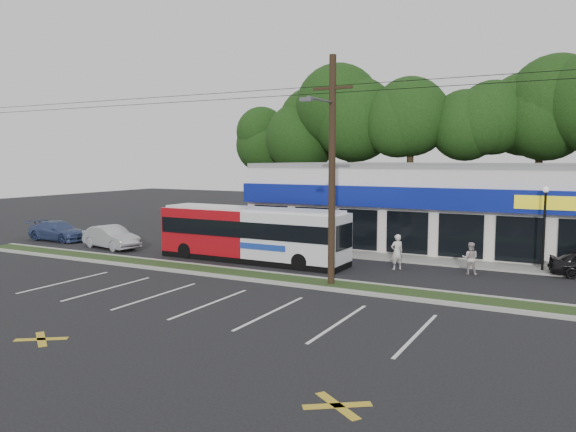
% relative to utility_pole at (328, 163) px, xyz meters
% --- Properties ---
extents(ground, '(120.00, 120.00, 0.00)m').
position_rel_utility_pole_xyz_m(ground, '(-2.83, -0.93, -5.41)').
color(ground, black).
rests_on(ground, ground).
extents(grass_strip, '(40.00, 1.60, 0.12)m').
position_rel_utility_pole_xyz_m(grass_strip, '(-2.83, 0.07, -5.35)').
color(grass_strip, '#253515').
rests_on(grass_strip, ground).
extents(curb_south, '(40.00, 0.25, 0.14)m').
position_rel_utility_pole_xyz_m(curb_south, '(-2.83, -0.78, -5.34)').
color(curb_south, '#9E9E93').
rests_on(curb_south, ground).
extents(curb_north, '(40.00, 0.25, 0.14)m').
position_rel_utility_pole_xyz_m(curb_north, '(-2.83, 0.92, -5.34)').
color(curb_north, '#9E9E93').
rests_on(curb_north, ground).
extents(sidewalk, '(32.00, 2.20, 0.10)m').
position_rel_utility_pole_xyz_m(sidewalk, '(2.17, 8.07, -5.36)').
color(sidewalk, '#9E9E93').
rests_on(sidewalk, ground).
extents(strip_mall, '(25.00, 12.55, 5.30)m').
position_rel_utility_pole_xyz_m(strip_mall, '(2.67, 14.99, -2.76)').
color(strip_mall, silver).
rests_on(strip_mall, ground).
extents(utility_pole, '(50.00, 2.77, 10.00)m').
position_rel_utility_pole_xyz_m(utility_pole, '(0.00, 0.00, 0.00)').
color(utility_pole, black).
rests_on(utility_pole, ground).
extents(lamp_post, '(0.30, 0.30, 4.25)m').
position_rel_utility_pole_xyz_m(lamp_post, '(8.17, 7.87, -2.74)').
color(lamp_post, black).
rests_on(lamp_post, ground).
extents(tree_line, '(46.76, 6.76, 11.83)m').
position_rel_utility_pole_xyz_m(tree_line, '(1.17, 25.07, 3.00)').
color(tree_line, black).
rests_on(tree_line, ground).
extents(metrobus, '(10.98, 2.45, 2.95)m').
position_rel_utility_pole_xyz_m(metrobus, '(-6.10, 3.57, -3.86)').
color(metrobus, '#A10C13').
rests_on(metrobus, ground).
extents(car_silver, '(4.53, 2.32, 1.42)m').
position_rel_utility_pole_xyz_m(car_silver, '(-16.16, 3.12, -4.70)').
color(car_silver, '#A9ABB1').
rests_on(car_silver, ground).
extents(car_blue, '(4.61, 1.89, 1.34)m').
position_rel_utility_pole_xyz_m(car_blue, '(-21.92, 3.90, -4.75)').
color(car_blue, navy).
rests_on(car_blue, ground).
extents(pedestrian_a, '(0.77, 0.76, 1.80)m').
position_rel_utility_pole_xyz_m(pedestrian_a, '(1.60, 5.07, -4.51)').
color(pedestrian_a, silver).
rests_on(pedestrian_a, ground).
extents(pedestrian_b, '(0.84, 0.69, 1.58)m').
position_rel_utility_pole_xyz_m(pedestrian_b, '(5.10, 5.56, -4.62)').
color(pedestrian_b, beige).
rests_on(pedestrian_b, ground).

